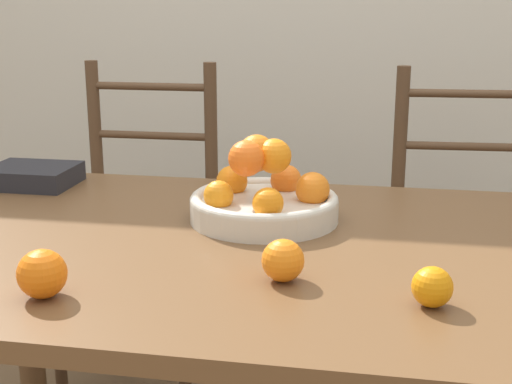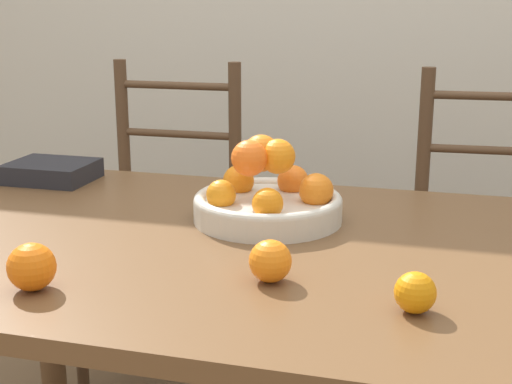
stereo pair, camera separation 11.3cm
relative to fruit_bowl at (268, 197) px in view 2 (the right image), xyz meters
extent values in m
cube|color=brown|center=(-0.01, -0.14, -0.07)|extent=(1.52, 0.92, 0.03)
cylinder|color=brown|center=(-0.69, 0.24, -0.45)|extent=(0.07, 0.07, 0.72)
cylinder|color=beige|center=(0.00, 0.00, -0.03)|extent=(0.31, 0.31, 0.04)
torus|color=beige|center=(0.00, 0.00, 0.00)|extent=(0.31, 0.31, 0.02)
sphere|color=orange|center=(0.10, 0.01, 0.02)|extent=(0.07, 0.07, 0.07)
sphere|color=orange|center=(0.03, 0.09, 0.01)|extent=(0.07, 0.07, 0.07)
sphere|color=orange|center=(-0.08, 0.06, 0.02)|extent=(0.07, 0.07, 0.07)
sphere|color=orange|center=(-0.08, -0.05, 0.01)|extent=(0.06, 0.06, 0.06)
sphere|color=orange|center=(0.02, -0.10, 0.02)|extent=(0.06, 0.06, 0.06)
sphere|color=orange|center=(0.02, 0.00, 0.09)|extent=(0.07, 0.07, 0.07)
sphere|color=orange|center=(-0.02, 0.01, 0.09)|extent=(0.08, 0.08, 0.08)
sphere|color=orange|center=(-0.03, -0.03, 0.09)|extent=(0.07, 0.07, 0.07)
sphere|color=orange|center=(0.09, -0.32, -0.01)|extent=(0.07, 0.07, 0.07)
sphere|color=orange|center=(-0.26, -0.45, -0.01)|extent=(0.08, 0.08, 0.08)
sphere|color=orange|center=(0.32, -0.38, -0.02)|extent=(0.06, 0.06, 0.06)
cylinder|color=#513823|center=(-0.67, 0.37, -0.57)|extent=(0.04, 0.04, 0.46)
cylinder|color=#513823|center=(-0.29, 0.37, -0.57)|extent=(0.04, 0.04, 0.46)
cylinder|color=#513823|center=(-0.67, 0.73, -0.30)|extent=(0.04, 0.04, 1.01)
cylinder|color=#513823|center=(-0.29, 0.73, -0.30)|extent=(0.04, 0.04, 1.01)
cube|color=#513823|center=(-0.48, 0.55, -0.32)|extent=(0.42, 0.40, 0.04)
cylinder|color=#513823|center=(-0.48, 0.73, -0.18)|extent=(0.38, 0.03, 0.02)
cylinder|color=#513823|center=(-0.48, 0.73, -0.02)|extent=(0.38, 0.03, 0.02)
cylinder|color=#513823|center=(-0.48, 0.73, 0.13)|extent=(0.38, 0.03, 0.02)
cylinder|color=#513823|center=(0.31, 0.36, -0.57)|extent=(0.04, 0.04, 0.46)
cylinder|color=#513823|center=(0.28, 0.72, -0.30)|extent=(0.04, 0.04, 1.01)
cube|color=#513823|center=(0.48, 0.55, -0.32)|extent=(0.44, 0.43, 0.04)
cylinder|color=#513823|center=(0.47, 0.73, -0.18)|extent=(0.38, 0.05, 0.02)
cylinder|color=#513823|center=(0.47, 0.73, -0.02)|extent=(0.38, 0.05, 0.02)
cylinder|color=#513823|center=(0.47, 0.73, 0.13)|extent=(0.38, 0.05, 0.02)
cube|color=#232328|center=(-0.61, 0.18, -0.03)|extent=(0.21, 0.17, 0.05)
camera|label=1|loc=(0.24, -1.39, 0.39)|focal=50.00mm
camera|label=2|loc=(0.35, -1.36, 0.39)|focal=50.00mm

